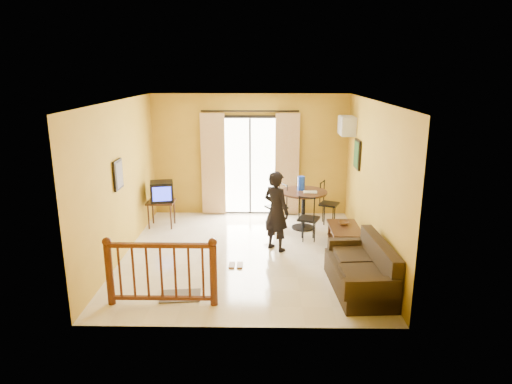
{
  "coord_description": "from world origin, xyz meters",
  "views": [
    {
      "loc": [
        0.31,
        -7.88,
        3.32
      ],
      "look_at": [
        0.17,
        0.2,
        1.14
      ],
      "focal_mm": 32.0,
      "sensor_mm": 36.0,
      "label": 1
    }
  ],
  "objects_px": {
    "television": "(162,191)",
    "sofa": "(363,272)",
    "dining_table": "(304,199)",
    "coffee_table": "(344,234)",
    "standing_person": "(276,211)"
  },
  "relations": [
    {
      "from": "standing_person",
      "to": "dining_table",
      "type": "bearing_deg",
      "value": -75.76
    },
    {
      "from": "television",
      "to": "dining_table",
      "type": "height_order",
      "value": "television"
    },
    {
      "from": "television",
      "to": "coffee_table",
      "type": "relative_size",
      "value": 0.56
    },
    {
      "from": "television",
      "to": "sofa",
      "type": "height_order",
      "value": "television"
    },
    {
      "from": "coffee_table",
      "to": "sofa",
      "type": "height_order",
      "value": "sofa"
    },
    {
      "from": "dining_table",
      "to": "standing_person",
      "type": "distance_m",
      "value": 1.36
    },
    {
      "from": "dining_table",
      "to": "sofa",
      "type": "relative_size",
      "value": 0.58
    },
    {
      "from": "dining_table",
      "to": "coffee_table",
      "type": "distance_m",
      "value": 1.41
    },
    {
      "from": "sofa",
      "to": "coffee_table",
      "type": "bearing_deg",
      "value": 86.09
    },
    {
      "from": "television",
      "to": "dining_table",
      "type": "relative_size",
      "value": 0.56
    },
    {
      "from": "standing_person",
      "to": "sofa",
      "type": "bearing_deg",
      "value": 169.73
    },
    {
      "from": "dining_table",
      "to": "coffee_table",
      "type": "bearing_deg",
      "value": -59.9
    },
    {
      "from": "coffee_table",
      "to": "standing_person",
      "type": "distance_m",
      "value": 1.38
    },
    {
      "from": "sofa",
      "to": "standing_person",
      "type": "height_order",
      "value": "standing_person"
    },
    {
      "from": "dining_table",
      "to": "standing_person",
      "type": "height_order",
      "value": "standing_person"
    }
  ]
}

